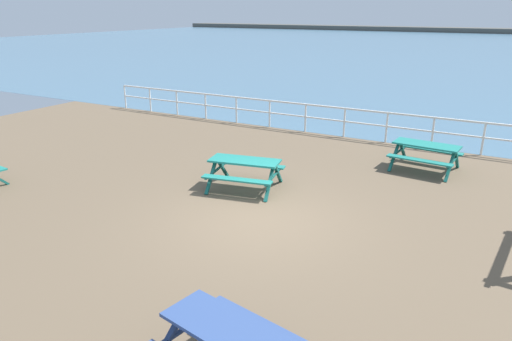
{
  "coord_description": "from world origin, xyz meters",
  "views": [
    {
      "loc": [
        4.61,
        -8.31,
        4.44
      ],
      "look_at": [
        -0.57,
        0.87,
        0.8
      ],
      "focal_mm": 32.92,
      "sensor_mm": 36.0,
      "label": 1
    }
  ],
  "objects": [
    {
      "name": "seaward_railing",
      "position": [
        -0.0,
        7.75,
        0.73
      ],
      "size": [
        23.07,
        0.07,
        1.08
      ],
      "color": "white",
      "rests_on": "ground"
    },
    {
      "name": "ground_plane",
      "position": [
        0.0,
        0.0,
        -0.1
      ],
      "size": [
        30.0,
        24.0,
        0.2
      ],
      "primitive_type": "cube",
      "color": "brown"
    },
    {
      "name": "picnic_table_far_left",
      "position": [
        2.52,
        5.36,
        0.58
      ],
      "size": [
        1.92,
        1.67,
        0.8
      ],
      "rotation": [
        0.0,
        0.0,
        -0.08
      ],
      "color": "#1E7A70",
      "rests_on": "ground"
    },
    {
      "name": "picnic_table_near_right",
      "position": [
        -1.27,
        1.52,
        0.58
      ],
      "size": [
        2.07,
        1.84,
        0.8
      ],
      "rotation": [
        0.0,
        0.0,
        0.2
      ],
      "color": "#1E7A70",
      "rests_on": "ground"
    },
    {
      "name": "distant_shoreline",
      "position": [
        0.0,
        95.75,
        0.0
      ],
      "size": [
        142.0,
        6.0,
        1.8
      ],
      "primitive_type": "cube",
      "color": "#4C4C47",
      "rests_on": "ground"
    },
    {
      "name": "sea_band",
      "position": [
        0.0,
        52.75,
        0.0
      ],
      "size": [
        142.0,
        90.0,
        0.01
      ],
      "primitive_type": "cube",
      "color": "#476B84",
      "rests_on": "ground"
    }
  ]
}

